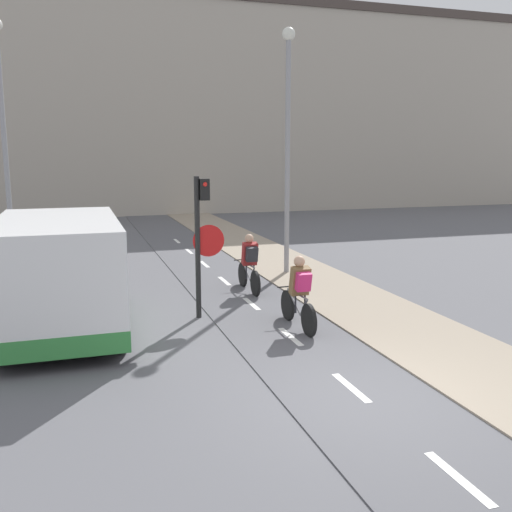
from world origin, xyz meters
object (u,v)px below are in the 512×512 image
at_px(traffic_light_pole, 202,231).
at_px(street_lamp_sidewalk, 288,127).
at_px(street_lamp_far, 3,122).
at_px(van, 60,277).
at_px(cyclist_far, 249,264).
at_px(cyclist_near, 299,294).

bearing_deg(traffic_light_pole, street_lamp_sidewalk, 48.22).
bearing_deg(traffic_light_pole, street_lamp_far, 124.75).
xyz_separation_m(street_lamp_far, street_lamp_sidewalk, (7.54, -2.50, -0.14)).
xyz_separation_m(street_lamp_sidewalk, van, (-6.10, -3.87, -3.05)).
height_order(street_lamp_far, van, street_lamp_far).
bearing_deg(street_lamp_far, street_lamp_sidewalk, -18.35).
bearing_deg(cyclist_far, traffic_light_pole, -130.87).
relative_size(traffic_light_pole, cyclist_far, 1.72).
distance_m(street_lamp_sidewalk, van, 7.84).
height_order(traffic_light_pole, street_lamp_far, street_lamp_far).
bearing_deg(traffic_light_pole, cyclist_far, 49.13).
bearing_deg(van, street_lamp_sidewalk, 32.43).
bearing_deg(cyclist_far, van, -155.00).
bearing_deg(street_lamp_far, cyclist_near, -51.96).
relative_size(street_lamp_far, cyclist_near, 3.98).
distance_m(traffic_light_pole, cyclist_far, 2.70).
xyz_separation_m(street_lamp_far, cyclist_near, (5.91, -7.56, -3.59)).
bearing_deg(cyclist_far, street_lamp_sidewalk, 47.31).
bearing_deg(street_lamp_sidewalk, cyclist_near, -107.91).
bearing_deg(van, cyclist_far, 25.00).
height_order(street_lamp_sidewalk, van, street_lamp_sidewalk).
relative_size(street_lamp_far, street_lamp_sidewalk, 1.04).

